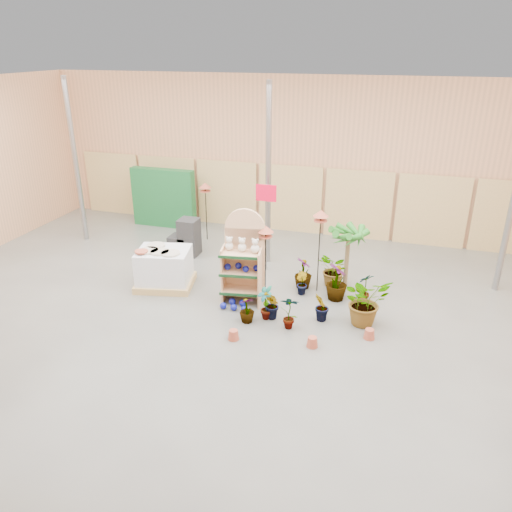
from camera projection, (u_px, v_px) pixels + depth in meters
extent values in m
cube|color=#53544E|center=(220.00, 330.00, 10.02)|extent=(15.00, 12.00, 0.10)
cube|color=white|center=(212.00, 90.00, 8.21)|extent=(15.00, 12.00, 0.10)
cube|color=tan|center=(292.00, 156.00, 14.43)|extent=(15.00, 0.10, 4.50)
cylinder|color=gray|center=(76.00, 162.00, 13.68)|extent=(0.14, 0.14, 4.50)
cylinder|color=gray|center=(268.00, 177.00, 12.19)|extent=(0.14, 0.14, 4.50)
cube|color=tan|center=(113.00, 183.00, 16.43)|extent=(1.90, 0.06, 2.00)
cube|color=tan|center=(168.00, 188.00, 15.89)|extent=(1.90, 0.06, 2.00)
cube|color=tan|center=(227.00, 193.00, 15.35)|extent=(1.90, 0.06, 2.00)
cube|color=tan|center=(290.00, 199.00, 14.81)|extent=(1.90, 0.06, 2.00)
cube|color=tan|center=(358.00, 205.00, 14.27)|extent=(1.90, 0.06, 2.00)
cube|color=tan|center=(431.00, 211.00, 13.73)|extent=(1.90, 0.06, 2.00)
cube|color=tan|center=(511.00, 218.00, 13.19)|extent=(1.90, 0.06, 2.00)
cube|color=tan|center=(245.00, 263.00, 10.93)|extent=(0.87, 0.21, 1.64)
cylinder|color=tan|center=(245.00, 228.00, 10.60)|extent=(0.87, 0.21, 0.87)
cube|color=tan|center=(242.00, 290.00, 10.91)|extent=(0.90, 0.61, 0.04)
cube|color=#0F3819|center=(238.00, 295.00, 10.70)|extent=(0.82, 0.16, 0.06)
cube|color=tan|center=(242.00, 272.00, 10.74)|extent=(0.90, 0.61, 0.04)
cube|color=#0F3819|center=(238.00, 277.00, 10.53)|extent=(0.82, 0.16, 0.06)
cube|color=tan|center=(241.00, 253.00, 10.57)|extent=(0.90, 0.61, 0.04)
cube|color=#0F3819|center=(238.00, 258.00, 10.36)|extent=(0.82, 0.16, 0.06)
cube|color=tan|center=(224.00, 274.00, 10.89)|extent=(0.11, 0.48, 1.26)
cube|color=tan|center=(260.00, 278.00, 10.67)|extent=(0.11, 0.48, 1.26)
sphere|color=silver|center=(229.00, 246.00, 10.66)|extent=(0.17, 0.17, 0.17)
sphere|color=silver|center=(229.00, 240.00, 10.60)|extent=(0.14, 0.14, 0.14)
sphere|color=silver|center=(242.00, 248.00, 10.58)|extent=(0.18, 0.18, 0.18)
sphere|color=silver|center=(242.00, 241.00, 10.52)|extent=(0.14, 0.14, 0.14)
sphere|color=silver|center=(255.00, 249.00, 10.50)|extent=(0.19, 0.19, 0.19)
sphere|color=silver|center=(255.00, 242.00, 10.44)|extent=(0.14, 0.14, 0.14)
sphere|color=navy|center=(228.00, 267.00, 10.77)|extent=(0.14, 0.14, 0.14)
sphere|color=navy|center=(238.00, 266.00, 10.82)|extent=(0.14, 0.14, 0.14)
sphere|color=navy|center=(246.00, 269.00, 10.66)|extent=(0.14, 0.14, 0.14)
sphere|color=navy|center=(257.00, 268.00, 10.71)|extent=(0.14, 0.14, 0.14)
sphere|color=navy|center=(223.00, 306.00, 10.70)|extent=(0.15, 0.15, 0.15)
sphere|color=navy|center=(232.00, 301.00, 10.88)|extent=(0.15, 0.15, 0.15)
sphere|color=navy|center=(234.00, 307.00, 10.63)|extent=(0.15, 0.15, 0.15)
sphere|color=navy|center=(243.00, 303.00, 10.81)|extent=(0.15, 0.15, 0.15)
sphere|color=navy|center=(244.00, 309.00, 10.57)|extent=(0.15, 0.15, 0.15)
cube|color=tan|center=(166.00, 283.00, 11.72)|extent=(1.48, 1.31, 0.16)
cube|color=silver|center=(164.00, 265.00, 11.54)|extent=(1.35, 1.19, 0.75)
cylinder|color=#C2B59B|center=(149.00, 251.00, 11.32)|extent=(0.43, 0.43, 0.04)
cylinder|color=#C2B59B|center=(160.00, 252.00, 11.25)|extent=(0.43, 0.43, 0.04)
cylinder|color=#C2B59B|center=(170.00, 253.00, 11.18)|extent=(0.43, 0.43, 0.04)
cylinder|color=#C2B59B|center=(156.00, 246.00, 11.60)|extent=(0.43, 0.43, 0.04)
cube|color=black|center=(190.00, 246.00, 13.39)|extent=(0.50, 0.50, 0.50)
cube|color=black|center=(189.00, 228.00, 13.20)|extent=(0.50, 0.50, 0.50)
cube|color=black|center=(179.00, 245.00, 13.48)|extent=(0.50, 0.50, 0.50)
cube|color=#165828|center=(164.00, 198.00, 15.25)|extent=(2.00, 0.30, 1.80)
cylinder|color=gray|center=(266.00, 228.00, 12.18)|extent=(0.05, 0.05, 2.20)
cube|color=red|center=(266.00, 193.00, 11.79)|extent=(0.50, 0.03, 0.40)
cylinder|color=black|center=(265.00, 268.00, 10.91)|extent=(0.02, 0.02, 1.47)
cylinder|color=#A94B34|center=(266.00, 236.00, 10.62)|extent=(0.30, 0.30, 0.02)
cone|color=#A94B34|center=(266.00, 229.00, 10.55)|extent=(0.34, 0.34, 0.14)
cylinder|color=black|center=(319.00, 257.00, 11.18)|extent=(0.02, 0.02, 1.71)
cylinder|color=#A94B34|center=(321.00, 221.00, 10.84)|extent=(0.30, 0.30, 0.02)
cone|color=#A94B34|center=(321.00, 213.00, 10.78)|extent=(0.34, 0.34, 0.14)
cylinder|color=black|center=(206.00, 216.00, 14.25)|extent=(0.02, 0.02, 1.44)
cylinder|color=#A94B34|center=(205.00, 191.00, 13.97)|extent=(0.30, 0.30, 0.02)
cone|color=#A94B34|center=(205.00, 185.00, 13.90)|extent=(0.34, 0.34, 0.14)
cylinder|color=brown|center=(347.00, 263.00, 11.46)|extent=(0.10, 0.10, 1.23)
imported|color=#24721F|center=(266.00, 303.00, 10.22)|extent=(0.46, 0.46, 0.74)
imported|color=#24721F|center=(273.00, 305.00, 10.21)|extent=(0.43, 0.45, 0.63)
imported|color=#24721F|center=(337.00, 282.00, 10.97)|extent=(0.65, 0.65, 0.86)
imported|color=#24721F|center=(365.00, 287.00, 10.90)|extent=(0.44, 0.43, 0.70)
imported|color=#24721F|center=(301.00, 283.00, 11.28)|extent=(0.36, 0.37, 0.52)
imported|color=#24721F|center=(335.00, 270.00, 11.57)|extent=(0.97, 0.98, 0.82)
imported|color=#24721F|center=(247.00, 310.00, 10.13)|extent=(0.44, 0.44, 0.56)
imported|color=#24721F|center=(290.00, 312.00, 9.87)|extent=(0.40, 0.29, 0.74)
imported|color=#24721F|center=(322.00, 307.00, 10.13)|extent=(0.32, 0.38, 0.64)
imported|color=#24721F|center=(365.00, 301.00, 9.99)|extent=(1.22, 1.19, 1.03)
imported|color=#24721F|center=(303.00, 273.00, 11.53)|extent=(0.57, 0.57, 0.74)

